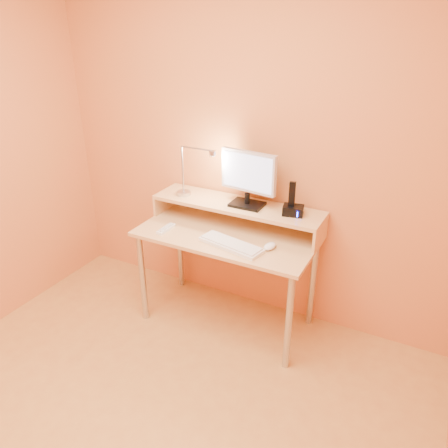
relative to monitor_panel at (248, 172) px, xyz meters
The scene contains 26 objects.
floor 1.75m from the monitor_panel, 93.21° to the right, with size 3.00×3.00×0.02m, color #C38F44.
wall_back 0.22m from the monitor_panel, 115.16° to the left, with size 3.00×0.04×2.50m, color #D8733F.
desk_leg_fl 1.07m from the monitor_panel, 146.74° to the right, with size 0.04×0.04×0.69m, color #B1B1B5.
desk_leg_fr 0.99m from the monitor_panel, 40.81° to the right, with size 0.04×0.04×0.69m, color #B1B1B5.
desk_leg_bl 1.00m from the monitor_panel, behind, with size 0.04×0.04×0.69m, color #B1B1B5.
desk_leg_br 0.91m from the monitor_panel, 10.73° to the left, with size 0.04×0.04×0.69m, color #B1B1B5.
desk_lower 0.45m from the monitor_panel, 115.16° to the right, with size 1.20×0.60×0.03m, color tan.
shelf_riser_left 0.74m from the monitor_panel, behind, with size 0.02×0.30×0.14m, color tan.
shelf_riser_right 0.61m from the monitor_panel, ahead, with size 0.02×0.30×0.14m, color tan.
desk_shelf 0.26m from the monitor_panel, behind, with size 1.20×0.30×0.03m, color tan.
monitor_foot 0.23m from the monitor_panel, 90.00° to the right, with size 0.22×0.16×0.02m, color black.
monitor_neck 0.19m from the monitor_panel, 90.00° to the right, with size 0.04×0.04×0.07m, color black.
monitor_panel is the anchor object (origin of this frame).
monitor_back 0.02m from the monitor_panel, 90.00° to the left, with size 0.36×0.01×0.23m, color black.
monitor_screen 0.02m from the monitor_panel, 90.00° to the right, with size 0.36×0.00×0.24m, color #A7B2DC.
lamp_base 0.54m from the monitor_panel, behind, with size 0.10×0.10×0.03m, color #B1B1B5.
lamp_post 0.49m from the monitor_panel, behind, with size 0.01×0.01×0.33m, color #B1B1B5.
lamp_arm 0.39m from the monitor_panel, behind, with size 0.01×0.01×0.24m, color #B1B1B5.
lamp_head 0.27m from the monitor_panel, behind, with size 0.04×0.04×0.03m, color #B1B1B5.
lamp_bulb 0.26m from the monitor_panel, behind, with size 0.03×0.03×0.00m, color #FFEAC6.
phone_dock 0.39m from the monitor_panel, ahead, with size 0.13×0.10×0.06m, color black.
phone_handset 0.33m from the monitor_panel, ahead, with size 0.04×0.03×0.16m, color black.
phone_led 0.43m from the monitor_panel, ahead, with size 0.01×0.00×0.04m, color #2333FF.
keyboard 0.50m from the monitor_panel, 84.32° to the right, with size 0.43×0.14×0.02m, color white.
mouse 0.51m from the monitor_panel, 41.44° to the right, with size 0.06×0.11×0.04m, color white.
remote_control 0.68m from the monitor_panel, 146.51° to the right, with size 0.04×0.16×0.02m, color white.
Camera 1 is at (1.17, -1.13, 2.03)m, focal length 34.62 mm.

